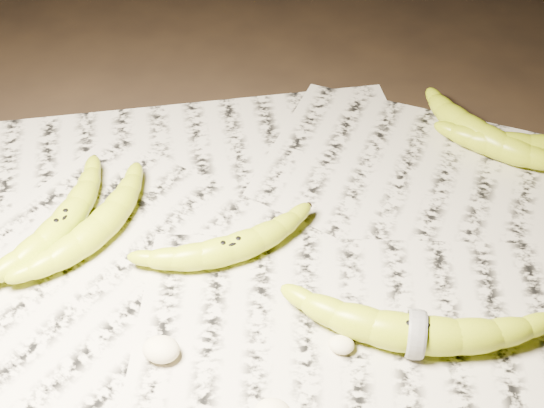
% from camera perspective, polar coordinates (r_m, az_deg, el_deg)
% --- Properties ---
extents(ground, '(3.00, 3.00, 0.00)m').
position_cam_1_polar(ground, '(0.85, 0.50, -4.83)').
color(ground, black).
rests_on(ground, ground).
extents(newspaper_patch, '(0.90, 0.70, 0.01)m').
position_cam_1_polar(newspaper_patch, '(0.84, 1.83, -5.18)').
color(newspaper_patch, beige).
rests_on(newspaper_patch, ground).
extents(banana_left_a, '(0.10, 0.21, 0.04)m').
position_cam_1_polar(banana_left_a, '(0.90, -15.58, -1.39)').
color(banana_left_a, '#BCC718').
rests_on(banana_left_a, newspaper_patch).
extents(banana_left_b, '(0.12, 0.20, 0.04)m').
position_cam_1_polar(banana_left_b, '(0.88, -13.00, -1.66)').
color(banana_left_b, '#BCC718').
rests_on(banana_left_b, newspaper_patch).
extents(banana_center, '(0.18, 0.15, 0.03)m').
position_cam_1_polar(banana_center, '(0.84, -3.15, -3.25)').
color(banana_center, '#BCC718').
rests_on(banana_center, newspaper_patch).
extents(banana_taped, '(0.24, 0.08, 0.04)m').
position_cam_1_polar(banana_taped, '(0.77, 10.80, -9.43)').
color(banana_taped, '#BCC718').
rests_on(banana_taped, newspaper_patch).
extents(banana_upper_a, '(0.20, 0.07, 0.04)m').
position_cam_1_polar(banana_upper_a, '(1.02, 18.75, 4.16)').
color(banana_upper_a, '#BCC718').
rests_on(banana_upper_a, newspaper_patch).
extents(banana_upper_b, '(0.19, 0.16, 0.04)m').
position_cam_1_polar(banana_upper_b, '(1.02, 15.51, 5.11)').
color(banana_upper_b, '#BCC718').
rests_on(banana_upper_b, newspaper_patch).
extents(measuring_tape, '(0.01, 0.05, 0.05)m').
position_cam_1_polar(measuring_tape, '(0.77, 10.80, -9.43)').
color(measuring_tape, white).
rests_on(measuring_tape, newspaper_patch).
extents(flesh_chunk_a, '(0.04, 0.03, 0.02)m').
position_cam_1_polar(flesh_chunk_a, '(0.77, -8.38, -10.61)').
color(flesh_chunk_a, beige).
rests_on(flesh_chunk_a, newspaper_patch).
extents(flesh_chunk_c, '(0.03, 0.02, 0.02)m').
position_cam_1_polar(flesh_chunk_c, '(0.77, 5.27, -10.32)').
color(flesh_chunk_c, beige).
rests_on(flesh_chunk_c, newspaper_patch).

